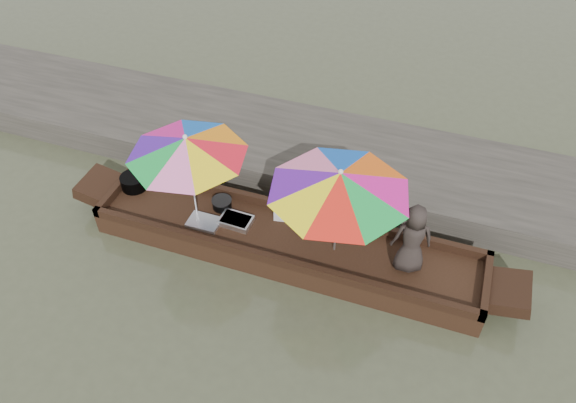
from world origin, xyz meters
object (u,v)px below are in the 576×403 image
(tray_scallop, at_px, (204,222))
(supply_bag, at_px, (284,211))
(boat_hull, at_px, (286,244))
(cooking_pot, at_px, (134,182))
(vendor, at_px, (412,239))
(umbrella_bow, at_px, (191,177))
(umbrella_stern, at_px, (337,212))
(charcoal_grill, at_px, (222,204))
(tray_crayfish, at_px, (236,221))

(tray_scallop, height_order, supply_bag, supply_bag)
(boat_hull, distance_m, tray_scallop, 1.32)
(cooking_pot, bearing_deg, boat_hull, -4.72)
(vendor, relative_size, umbrella_bow, 0.66)
(boat_hull, bearing_deg, umbrella_bow, 180.00)
(boat_hull, height_order, umbrella_stern, umbrella_stern)
(cooking_pot, bearing_deg, supply_bag, 3.60)
(tray_scallop, xyz_separation_m, vendor, (3.13, 0.20, 0.55))
(tray_scallop, distance_m, supply_bag, 1.25)
(vendor, xyz_separation_m, umbrella_bow, (-3.34, -0.04, 0.19))
(boat_hull, relative_size, cooking_pot, 13.97)
(cooking_pot, distance_m, tray_scallop, 1.51)
(supply_bag, bearing_deg, charcoal_grill, -173.22)
(boat_hull, distance_m, umbrella_bow, 1.77)
(tray_scallop, bearing_deg, supply_bag, 26.28)
(tray_crayfish, bearing_deg, umbrella_stern, -0.72)
(tray_crayfish, height_order, umbrella_stern, umbrella_stern)
(umbrella_stern, bearing_deg, tray_scallop, -175.46)
(boat_hull, xyz_separation_m, tray_crayfish, (-0.83, 0.02, 0.22))
(tray_scallop, bearing_deg, cooking_pot, 165.03)
(tray_crayfish, bearing_deg, tray_scallop, -158.30)
(cooking_pot, bearing_deg, umbrella_bow, -10.24)
(cooking_pot, xyz_separation_m, vendor, (4.60, -0.19, 0.47))
(vendor, height_order, umbrella_bow, umbrella_bow)
(umbrella_stern, bearing_deg, cooking_pot, 176.30)
(charcoal_grill, xyz_separation_m, supply_bag, (1.01, 0.12, 0.06))
(cooking_pot, height_order, vendor, vendor)
(boat_hull, relative_size, supply_bag, 21.46)
(cooking_pot, relative_size, tray_scallop, 0.86)
(cooking_pot, distance_m, umbrella_stern, 3.59)
(tray_scallop, relative_size, vendor, 0.43)
(tray_scallop, xyz_separation_m, charcoal_grill, (0.11, 0.43, 0.04))
(charcoal_grill, bearing_deg, cooking_pot, -178.45)
(boat_hull, relative_size, vendor, 5.16)
(cooking_pot, xyz_separation_m, tray_scallop, (1.46, -0.39, -0.08))
(cooking_pot, xyz_separation_m, umbrella_bow, (1.26, -0.23, 0.66))
(charcoal_grill, bearing_deg, tray_crayfish, -35.71)
(tray_scallop, height_order, charcoal_grill, charcoal_grill)
(charcoal_grill, relative_size, vendor, 0.26)
(tray_scallop, relative_size, supply_bag, 1.78)
(charcoal_grill, bearing_deg, tray_scallop, -104.69)
(supply_bag, height_order, umbrella_bow, umbrella_bow)
(boat_hull, height_order, supply_bag, supply_bag)
(charcoal_grill, distance_m, umbrella_bow, 0.82)
(cooking_pot, height_order, tray_scallop, cooking_pot)
(tray_crayfish, relative_size, umbrella_stern, 0.25)
(boat_hull, xyz_separation_m, umbrella_stern, (0.77, 0.00, 0.95))
(tray_scallop, height_order, umbrella_stern, umbrella_stern)
(boat_hull, xyz_separation_m, cooking_pot, (-2.75, 0.23, 0.29))
(cooking_pot, height_order, charcoal_grill, cooking_pot)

